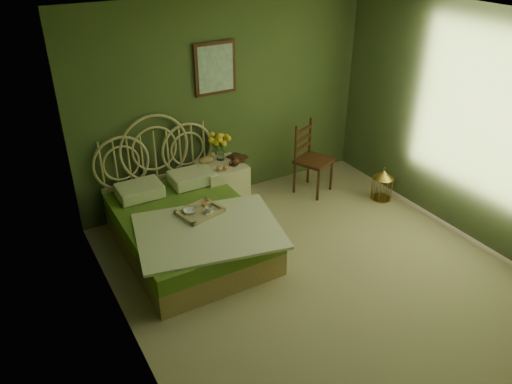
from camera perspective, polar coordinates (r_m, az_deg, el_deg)
floor at (r=5.38m, az=8.02°, el=-10.00°), size 4.50×4.50×0.00m
ceiling at (r=4.27m, az=10.51°, el=18.25°), size 4.50×4.50×0.00m
wall_back at (r=6.44m, az=-3.44°, el=10.28°), size 4.00×0.00×4.00m
wall_left at (r=3.89m, az=-14.86°, el=-4.17°), size 0.00×4.50×4.50m
wall_right at (r=6.06m, az=24.27°, el=6.48°), size 0.00×4.50×4.50m
wall_art at (r=6.23m, az=-4.68°, el=13.90°), size 0.54×0.04×0.64m
bed at (r=5.71m, az=-7.85°, el=-3.84°), size 1.68×2.12×1.31m
nightstand at (r=6.47m, az=-3.94°, el=1.34°), size 0.55×0.55×1.04m
chair at (r=6.83m, az=6.28°, el=4.42°), size 0.57×0.57×0.98m
birdcage at (r=6.89m, az=14.23°, el=0.79°), size 0.28×0.28×0.42m
book_lower at (r=6.43m, az=-2.64°, el=3.71°), size 0.25×0.29×0.02m
book_upper at (r=6.43m, az=-2.65°, el=3.87°), size 0.27×0.28×0.02m
cereal_bowl at (r=5.52m, az=-7.59°, el=-2.20°), size 0.17×0.17×0.03m
coffee_cup at (r=5.48m, az=-5.43°, el=-2.05°), size 0.09×0.09×0.08m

